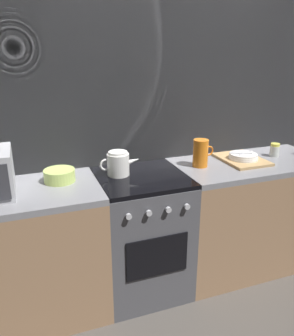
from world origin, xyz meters
name	(u,v)px	position (x,y,z in m)	size (l,w,h in m)	color
ground_plane	(142,285)	(0.00, 0.00, 0.00)	(8.00, 8.00, 0.00)	#47423D
back_wall	(127,123)	(0.00, 0.32, 1.20)	(3.60, 0.05, 2.40)	gray
counter_left	(9,259)	(-0.90, 0.00, 0.45)	(1.20, 0.60, 0.90)	#997251
stove_unit	(142,234)	(0.00, 0.00, 0.45)	(0.60, 0.63, 0.90)	#4C4C51
counter_right	(247,214)	(0.90, 0.00, 0.45)	(1.20, 0.60, 0.90)	#997251
kettle	(118,164)	(-0.14, 0.07, 0.98)	(0.28, 0.15, 0.17)	white
mixing_bowl	(60,175)	(-0.53, 0.09, 0.94)	(0.20, 0.20, 0.08)	#B7D166
pitcher	(201,153)	(0.47, 0.04, 1.00)	(0.16, 0.11, 0.20)	orange
dish_pile	(242,158)	(0.83, 0.03, 0.92)	(0.30, 0.40, 0.07)	tan
spice_jar	(275,150)	(1.14, 0.05, 0.95)	(0.08, 0.08, 0.10)	silver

